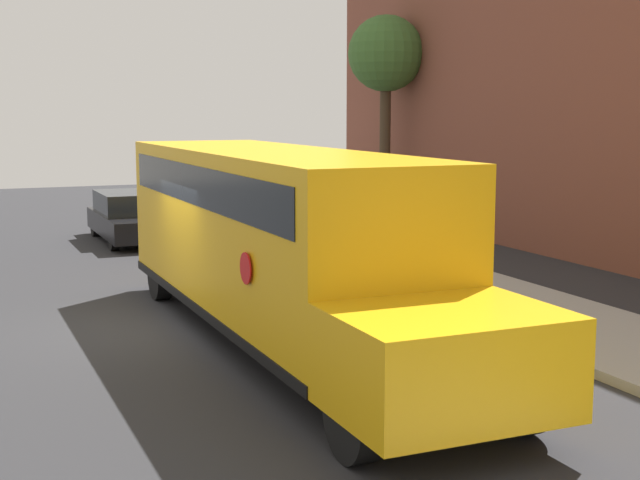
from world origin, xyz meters
TOP-DOWN VIEW (x-y plane):
  - ground_plane at (0.00, 0.00)m, footprint 60.00×60.00m
  - sidewalk_strip at (0.00, 6.50)m, footprint 44.00×3.00m
  - school_bus at (1.51, 1.66)m, footprint 11.31×2.57m
  - parked_car at (-10.56, 1.63)m, footprint 4.56×1.80m
  - tree_near_sidewalk at (-11.21, 10.18)m, footprint 2.47×2.47m

SIDE VIEW (x-z plane):
  - ground_plane at x=0.00m, z-range 0.00..0.00m
  - sidewalk_strip at x=0.00m, z-range 0.00..0.15m
  - parked_car at x=-10.56m, z-range 0.00..1.40m
  - school_bus at x=1.51m, z-range 0.23..3.35m
  - tree_near_sidewalk at x=-11.21m, z-range 2.04..8.85m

